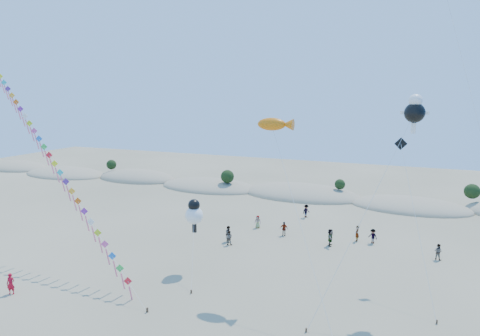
% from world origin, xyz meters
% --- Properties ---
extents(dune_ridge, '(145.30, 11.49, 5.57)m').
position_xyz_m(dune_ridge, '(1.06, 45.14, 0.11)').
color(dune_ridge, gray).
rests_on(dune_ridge, ground).
extents(kite_train, '(28.83, 11.53, 20.17)m').
position_xyz_m(kite_train, '(-17.43, 12.53, 10.25)').
color(kite_train, '#3F2D1E').
rests_on(kite_train, ground).
extents(fish_kite, '(8.12, 8.37, 13.96)m').
position_xyz_m(fish_kite, '(4.85, 14.55, 13.41)').
color(fish_kite, '#3F2D1E').
rests_on(fish_kite, ground).
extents(cartoon_kite_low, '(2.79, 5.16, 6.59)m').
position_xyz_m(cartoon_kite_low, '(-2.62, 14.52, 5.29)').
color(cartoon_kite_low, '#3F2D1E').
rests_on(cartoon_kite_low, ground).
extents(cartoon_kite_high, '(6.94, 9.00, 15.81)m').
position_xyz_m(cartoon_kite_high, '(14.97, 16.54, 14.57)').
color(cartoon_kite_high, '#3F2D1E').
rests_on(cartoon_kite_high, ground).
extents(dark_kite, '(3.72, 7.86, 12.21)m').
position_xyz_m(dark_kite, '(14.97, 18.50, 8.81)').
color(dark_kite, '#3F2D1E').
rests_on(dark_kite, ground).
extents(flyer_foreground, '(0.74, 0.62, 1.74)m').
position_xyz_m(flyer_foreground, '(-14.01, 4.77, 0.87)').
color(flyer_foreground, '#AF0E22').
rests_on(flyer_foreground, ground).
extents(beachgoers, '(21.72, 13.64, 1.83)m').
position_xyz_m(beachgoers, '(5.61, 26.31, 0.84)').
color(beachgoers, slate).
rests_on(beachgoers, ground).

